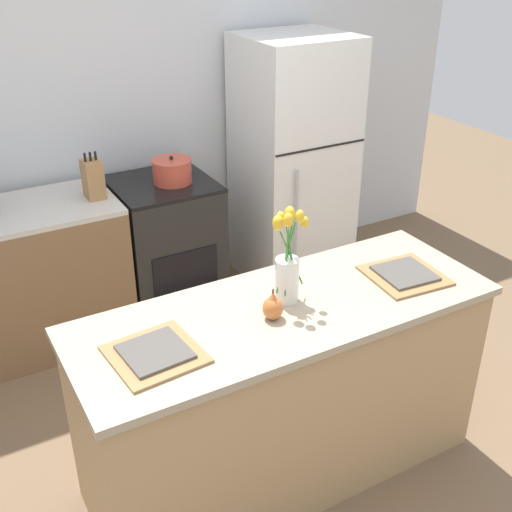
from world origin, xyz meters
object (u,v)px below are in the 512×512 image
plate_setting_left (155,353)px  plate_setting_right (405,275)px  stove_range (166,246)px  refrigerator (293,163)px  knife_block (93,179)px  flower_vase (287,267)px  cooking_pot (172,171)px  pear_figurine (273,307)px

plate_setting_left → plate_setting_right: size_ratio=1.00×
stove_range → refrigerator: 1.03m
plate_setting_left → knife_block: knife_block is taller
plate_setting_left → knife_block: (0.27, 1.62, 0.08)m
flower_vase → cooking_pot: 1.53m
pear_figurine → cooking_pot: (0.25, 1.61, 0.00)m
stove_range → cooking_pot: size_ratio=3.64×
refrigerator → knife_block: size_ratio=6.21×
flower_vase → plate_setting_right: (0.56, -0.09, -0.15)m
stove_range → plate_setting_left: bearing=-112.8°
stove_range → pear_figurine: pear_figurine is taller
plate_setting_right → knife_block: size_ratio=1.26×
pear_figurine → cooking_pot: 1.63m
refrigerator → knife_block: (-1.37, -0.03, 0.16)m
refrigerator → pear_figurine: bearing=-124.7°
refrigerator → stove_range: bearing=-180.0°
flower_vase → pear_figurine: size_ratio=3.08×
flower_vase → knife_block: (-0.35, 1.52, -0.06)m
flower_vase → cooking_pot: size_ratio=1.74×
stove_range → plate_setting_left: (-0.69, -1.65, 0.47)m
knife_block → cooking_pot: bearing=-0.3°
knife_block → plate_setting_left: bearing=-99.4°
refrigerator → plate_setting_left: (-1.64, -1.65, 0.07)m
stove_range → refrigerator: refrigerator is taller
plate_setting_right → knife_block: bearing=119.5°
cooking_pot → knife_block: (-0.48, 0.00, 0.04)m
refrigerator → plate_setting_left: refrigerator is taller
stove_range → cooking_pot: cooking_pot is taller
cooking_pot → pear_figurine: bearing=-98.9°
plate_setting_left → cooking_pot: cooking_pot is taller
stove_range → plate_setting_right: bearing=-73.4°
refrigerator → plate_setting_right: 1.71m
pear_figurine → knife_block: (-0.23, 1.62, 0.04)m
flower_vase → pear_figurine: 0.18m
plate_setting_right → cooking_pot: size_ratio=1.41×
stove_range → refrigerator: bearing=0.0°
plate_setting_right → knife_block: knife_block is taller
flower_vase → cooking_pot: flower_vase is taller
stove_range → knife_block: bearing=-175.7°
stove_range → plate_setting_left: 1.85m
pear_figurine → flower_vase: bearing=37.2°
refrigerator → flower_vase: 1.87m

